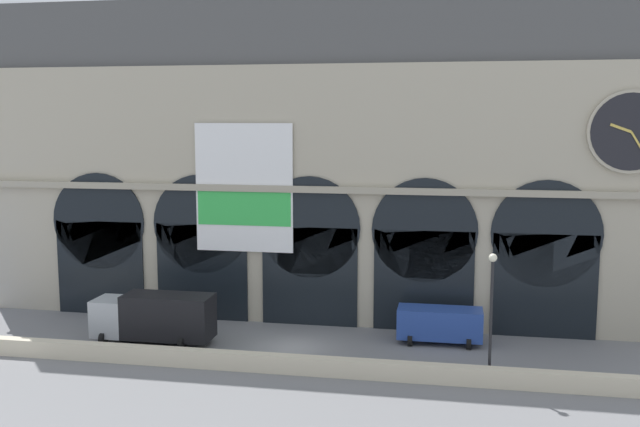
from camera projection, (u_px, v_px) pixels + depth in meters
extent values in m
plane|color=slate|center=(294.00, 348.00, 43.43)|extent=(200.00, 200.00, 0.00)
cube|color=beige|center=(277.00, 363.00, 39.18)|extent=(90.00, 0.70, 1.00)
cube|color=#B2A891|center=(317.00, 193.00, 49.78)|extent=(46.93, 5.44, 17.35)
cube|color=#4C4C4C|center=(318.00, 33.00, 48.60)|extent=(46.93, 4.84, 4.48)
cube|color=black|center=(101.00, 268.00, 50.54)|extent=(6.47, 0.20, 6.67)
cylinder|color=black|center=(99.00, 221.00, 50.09)|extent=(6.81, 0.20, 6.81)
cube|color=black|center=(202.00, 272.00, 49.17)|extent=(6.47, 0.20, 6.67)
cylinder|color=black|center=(201.00, 224.00, 48.72)|extent=(6.81, 0.20, 6.81)
cube|color=black|center=(310.00, 276.00, 47.80)|extent=(6.47, 0.20, 6.67)
cylinder|color=black|center=(310.00, 227.00, 47.35)|extent=(6.81, 0.20, 6.81)
cube|color=black|center=(423.00, 281.00, 46.43)|extent=(6.47, 0.20, 6.67)
cylinder|color=black|center=(424.00, 230.00, 45.98)|extent=(6.81, 0.20, 6.81)
cube|color=black|center=(544.00, 286.00, 45.06)|extent=(6.47, 0.20, 6.67)
cylinder|color=black|center=(546.00, 234.00, 44.61)|extent=(6.81, 0.20, 6.81)
cylinder|color=#B2A891|center=(631.00, 132.00, 42.83)|extent=(5.04, 0.25, 5.04)
cylinder|color=black|center=(631.00, 132.00, 42.71)|extent=(4.67, 0.06, 4.67)
cube|color=gold|center=(621.00, 128.00, 42.73)|extent=(1.26, 0.04, 0.59)
cube|color=gold|center=(640.00, 146.00, 42.65)|extent=(1.15, 0.04, 1.75)
cube|color=white|center=(244.00, 188.00, 47.70)|extent=(6.71, 0.12, 8.63)
cube|color=green|center=(244.00, 209.00, 47.81)|extent=(6.45, 0.04, 2.27)
cube|color=#A49A85|center=(309.00, 189.00, 46.91)|extent=(46.93, 0.50, 0.44)
cube|color=#ADB2B7|center=(112.00, 316.00, 44.58)|extent=(2.00, 2.30, 2.30)
cube|color=black|center=(168.00, 316.00, 43.88)|extent=(5.50, 2.30, 2.70)
cylinder|color=black|center=(103.00, 339.00, 43.75)|extent=(0.28, 0.84, 0.84)
cylinder|color=black|center=(119.00, 329.00, 45.76)|extent=(0.28, 0.84, 0.84)
cylinder|color=black|center=(182.00, 344.00, 42.82)|extent=(0.28, 0.84, 0.84)
cylinder|color=black|center=(194.00, 334.00, 44.84)|extent=(0.28, 0.84, 0.84)
cube|color=#28479E|center=(440.00, 323.00, 44.16)|extent=(5.20, 2.00, 1.86)
cylinder|color=black|center=(410.00, 340.00, 43.73)|extent=(0.28, 0.68, 0.68)
cylinder|color=black|center=(412.00, 332.00, 45.48)|extent=(0.28, 0.68, 0.68)
cylinder|color=black|center=(469.00, 344.00, 43.09)|extent=(0.28, 0.68, 0.68)
cylinder|color=black|center=(468.00, 335.00, 44.84)|extent=(0.28, 0.68, 0.68)
cylinder|color=black|center=(491.00, 322.00, 37.53)|extent=(0.16, 0.16, 6.50)
sphere|color=#F2EDCC|center=(493.00, 258.00, 37.06)|extent=(0.44, 0.44, 0.44)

